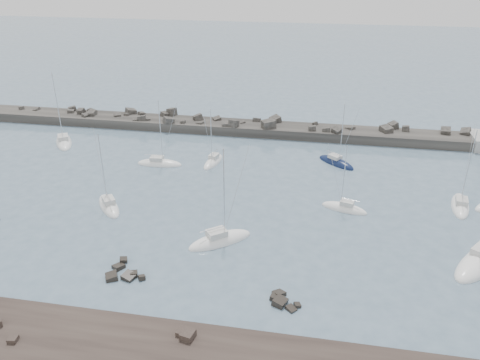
% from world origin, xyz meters
% --- Properties ---
extents(ground, '(400.00, 400.00, 0.00)m').
position_xyz_m(ground, '(0.00, 0.00, 0.00)').
color(ground, slate).
rests_on(ground, ground).
extents(rock_cluster_near, '(4.81, 4.60, 1.42)m').
position_xyz_m(rock_cluster_near, '(-4.77, -9.89, 0.05)').
color(rock_cluster_near, black).
rests_on(rock_cluster_near, ground).
extents(rock_cluster_far, '(3.45, 3.52, 1.18)m').
position_xyz_m(rock_cluster_far, '(13.31, -11.12, 0.09)').
color(rock_cluster_far, black).
rests_on(rock_cluster_far, ground).
extents(breakwater, '(115.00, 7.68, 4.92)m').
position_xyz_m(breakwater, '(-7.46, 38.01, 0.30)').
color(breakwater, '#2E2C29').
rests_on(breakwater, ground).
extents(sailboat_1, '(7.16, 9.07, 14.20)m').
position_xyz_m(sailboat_1, '(-31.63, 26.08, 0.14)').
color(sailboat_1, white).
rests_on(sailboat_1, ground).
extents(sailboat_3, '(7.84, 2.82, 12.20)m').
position_xyz_m(sailboat_3, '(-10.52, 19.73, 0.13)').
color(sailboat_3, white).
rests_on(sailboat_3, ground).
extents(sailboat_4, '(6.35, 7.18, 11.87)m').
position_xyz_m(sailboat_4, '(-12.70, 4.33, 0.15)').
color(sailboat_4, white).
rests_on(sailboat_4, ground).
extents(sailboat_5, '(3.23, 6.87, 10.62)m').
position_xyz_m(sailboat_5, '(-1.68, 22.08, 0.14)').
color(sailboat_5, white).
rests_on(sailboat_5, ground).
extents(sailboat_6, '(8.32, 7.23, 13.55)m').
position_xyz_m(sailboat_6, '(4.67, -1.44, 0.15)').
color(sailboat_6, white).
rests_on(sailboat_6, ground).
extents(sailboat_7, '(7.04, 6.49, 11.65)m').
position_xyz_m(sailboat_7, '(19.08, 25.51, 0.13)').
color(sailboat_7, '#0E193B').
rests_on(sailboat_7, ground).
extents(sailboat_8, '(6.77, 3.79, 10.42)m').
position_xyz_m(sailboat_8, '(20.15, 9.61, 0.14)').
color(sailboat_8, white).
rests_on(sailboat_8, ground).
extents(sailboat_9, '(3.72, 8.03, 12.28)m').
position_xyz_m(sailboat_9, '(36.36, 13.28, 0.14)').
color(sailboat_9, white).
rests_on(sailboat_9, ground).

